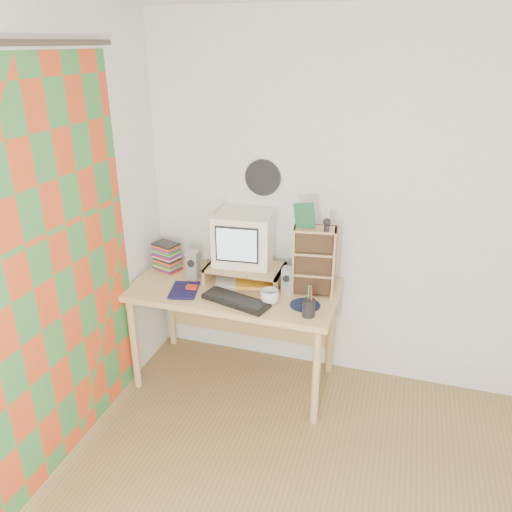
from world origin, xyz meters
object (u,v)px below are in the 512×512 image
Objects in this scene: cd_rack at (314,261)px; diary at (171,288)px; keyboard at (236,301)px; desk at (237,300)px; crt_monitor at (243,239)px; dvd_stack at (166,254)px; mug at (270,297)px.

cd_rack is 2.10× the size of diary.
keyboard is at bearing -15.96° from diary.
desk is 0.44m from crt_monitor.
dvd_stack is 1.15× the size of diary.
crt_monitor is 0.82× the size of cd_rack.
cd_rack is at bearing 49.11° from keyboard.
dvd_stack is at bearing 170.32° from cd_rack.
diary is at bearing -166.98° from keyboard.
mug is 0.56× the size of diary.
cd_rack reaches higher than keyboard.
cd_rack is at bearing -12.75° from crt_monitor.
desk is 6.48× the size of diary.
mug is at bearing -10.81° from diary.
dvd_stack is 0.54× the size of cd_rack.
diary is at bearing -177.83° from mug.
crt_monitor reaches higher than keyboard.
mug reaches higher than diary.
crt_monitor is (0.02, 0.09, 0.43)m from desk.
dvd_stack is (-0.58, -0.02, -0.17)m from crt_monitor.
dvd_stack is at bearing 173.57° from desk.
crt_monitor reaches higher than dvd_stack.
mug is at bearing -36.31° from desk.
mug is 0.68m from diary.
cd_rack is 0.37m from mug.
dvd_stack reaches higher than keyboard.
diary reaches higher than keyboard.
cd_rack is (0.50, -0.07, -0.07)m from crt_monitor.
mug is (0.30, -0.22, 0.18)m from desk.
keyboard is 0.73m from dvd_stack.
dvd_stack is 0.90m from mug.
cd_rack is 0.96m from diary.
diary is (-0.90, -0.26, -0.21)m from cd_rack.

